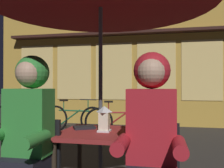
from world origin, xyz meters
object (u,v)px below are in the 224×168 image
object	(u,v)px
person_right_hooded	(151,129)
lantern	(104,118)
cafe_table	(101,142)
book	(84,127)
person_left_hooded	(27,125)
bicycle_third	(121,121)
chair_left	(31,168)
bicycle_second	(74,119)
bicycle_nearest	(22,118)

from	to	relation	value
person_right_hooded	lantern	bearing A→B (deg)	136.93
lantern	person_right_hooded	world-z (taller)	person_right_hooded
cafe_table	book	xyz separation A→B (m)	(-0.19, 0.10, 0.11)
person_left_hooded	bicycle_third	distance (m)	3.90
chair_left	bicycle_second	world-z (taller)	chair_left
bicycle_second	book	world-z (taller)	bicycle_second
lantern	bicycle_nearest	size ratio (longest dim) A/B	0.14
person_left_hooded	person_right_hooded	bearing A→B (deg)	0.00
lantern	bicycle_third	bearing A→B (deg)	97.57
bicycle_nearest	book	distance (m)	4.40
person_right_hooded	bicycle_second	xyz separation A→B (m)	(-2.12, 4.05, -0.50)
bicycle_nearest	person_right_hooded	bearing A→B (deg)	-48.54
person_right_hooded	bicycle_third	bearing A→B (deg)	103.12
lantern	bicycle_third	world-z (taller)	lantern
bicycle_nearest	bicycle_third	size ratio (longest dim) A/B	1.01
lantern	chair_left	size ratio (longest dim) A/B	0.27
chair_left	bicycle_nearest	distance (m)	4.59
chair_left	book	world-z (taller)	chair_left
lantern	book	world-z (taller)	lantern
book	bicycle_nearest	bearing A→B (deg)	100.84
bicycle_third	book	size ratio (longest dim) A/B	8.28
cafe_table	bicycle_second	size ratio (longest dim) A/B	0.44
bicycle_nearest	book	size ratio (longest dim) A/B	8.39
cafe_table	chair_left	distance (m)	0.62
person_left_hooded	bicycle_nearest	bearing A→B (deg)	122.53
lantern	person_left_hooded	xyz separation A→B (m)	(-0.52, -0.41, -0.01)
cafe_table	bicycle_third	xyz separation A→B (m)	(-0.42, 3.44, -0.29)
chair_left	bicycle_third	size ratio (longest dim) A/B	0.53
lantern	bicycle_nearest	bearing A→B (deg)	130.75
bicycle_nearest	lantern	bearing A→B (deg)	-49.25
person_right_hooded	bicycle_third	world-z (taller)	person_right_hooded
lantern	chair_left	xyz separation A→B (m)	(-0.52, -0.36, -0.37)
person_left_hooded	bicycle_third	world-z (taller)	person_left_hooded
book	chair_left	bearing A→B (deg)	-150.47
lantern	bicycle_second	world-z (taller)	lantern
person_left_hooded	bicycle_third	bearing A→B (deg)	89.11
person_left_hooded	book	distance (m)	0.61
person_right_hooded	bicycle_third	xyz separation A→B (m)	(-0.90, 3.86, -0.50)
cafe_table	lantern	world-z (taller)	lantern
lantern	person_left_hooded	size ratio (longest dim) A/B	0.17
bicycle_second	cafe_table	bearing A→B (deg)	-65.67
book	person_left_hooded	bearing A→B (deg)	-147.61
lantern	bicycle_second	size ratio (longest dim) A/B	0.14
bicycle_third	lantern	bearing A→B (deg)	-82.43
cafe_table	person_right_hooded	distance (m)	0.67
cafe_table	lantern	size ratio (longest dim) A/B	3.20
book	bicycle_third	bearing A→B (deg)	65.35
lantern	bicycle_third	distance (m)	3.52
person_left_hooded	book	world-z (taller)	person_left_hooded
bicycle_third	cafe_table	bearing A→B (deg)	-83.03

